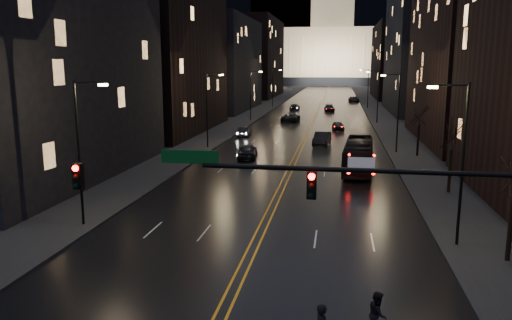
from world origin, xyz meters
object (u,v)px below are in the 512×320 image
at_px(receding_car_a, 322,139).
at_px(pedestrian_b, 378,314).
at_px(bus, 358,156).
at_px(oncoming_car_a, 247,151).
at_px(oncoming_car_b, 244,132).
at_px(traffic_signal, 380,201).

distance_m(receding_car_a, pedestrian_b, 44.56).
xyz_separation_m(bus, oncoming_car_a, (-11.47, 4.70, -0.67)).
height_order(oncoming_car_a, oncoming_car_b, oncoming_car_a).
bearing_deg(pedestrian_b, traffic_signal, 69.48).
height_order(traffic_signal, receding_car_a, traffic_signal).
bearing_deg(pedestrian_b, oncoming_car_b, 19.08).
distance_m(bus, oncoming_car_a, 12.42).
height_order(oncoming_car_b, receding_car_a, receding_car_a).
relative_size(bus, oncoming_car_a, 2.23).
xyz_separation_m(bus, pedestrian_b, (-0.36, -29.57, -0.62)).
xyz_separation_m(traffic_signal, oncoming_car_b, (-14.41, 50.70, -4.42)).
height_order(traffic_signal, bus, traffic_signal).
bearing_deg(oncoming_car_a, oncoming_car_b, -83.74).
xyz_separation_m(oncoming_car_b, pedestrian_b, (14.51, -50.74, 0.18)).
bearing_deg(receding_car_a, oncoming_car_b, 155.64).
bearing_deg(bus, traffic_signal, -86.99).
xyz_separation_m(bus, receding_car_a, (-3.87, 14.85, -0.64)).
height_order(receding_car_a, pedestrian_b, pedestrian_b).
bearing_deg(traffic_signal, bus, 89.09).
distance_m(oncoming_car_b, receding_car_a, 12.69).
bearing_deg(bus, receding_car_a, 108.54).
bearing_deg(traffic_signal, pedestrian_b, -23.64).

